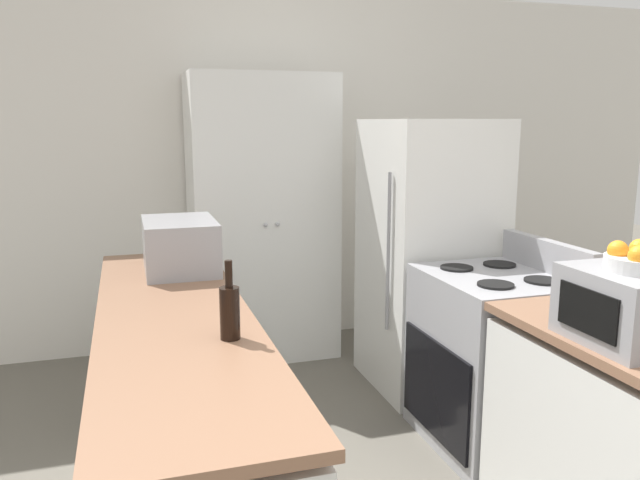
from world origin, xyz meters
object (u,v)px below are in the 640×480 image
at_px(stove, 493,358).
at_px(toaster_oven, 628,307).
at_px(refrigerator, 429,255).
at_px(wine_bottle, 230,311).
at_px(fruit_bowl, 636,260).
at_px(pantry_cabinet, 262,218).
at_px(microwave, 180,245).

relative_size(stove, toaster_oven, 2.68).
xyz_separation_m(refrigerator, wine_bottle, (-1.45, -1.32, 0.17)).
height_order(stove, fruit_bowl, fruit_bowl).
bearing_deg(toaster_oven, stove, 82.73).
distance_m(wine_bottle, fruit_bowl, 1.40).
distance_m(pantry_cabinet, stove, 1.90).
relative_size(pantry_cabinet, microwave, 3.85).
bearing_deg(wine_bottle, microwave, 93.82).
bearing_deg(stove, toaster_oven, -97.27).
bearing_deg(wine_bottle, toaster_oven, -18.81).
bearing_deg(toaster_oven, fruit_bowl, -15.65).
distance_m(refrigerator, wine_bottle, 1.97).
distance_m(pantry_cabinet, fruit_bowl, 2.71).
xyz_separation_m(microwave, toaster_oven, (1.38, -1.55, -0.00)).
distance_m(refrigerator, fruit_bowl, 1.81).
bearing_deg(toaster_oven, wine_bottle, 161.19).
relative_size(pantry_cabinet, fruit_bowl, 8.94).
height_order(pantry_cabinet, microwave, pantry_cabinet).
bearing_deg(refrigerator, stove, -91.90).
height_order(wine_bottle, toaster_oven, wine_bottle).
height_order(microwave, fruit_bowl, fruit_bowl).
bearing_deg(pantry_cabinet, fruit_bowl, -74.18).
relative_size(wine_bottle, toaster_oven, 0.72).
distance_m(pantry_cabinet, toaster_oven, 2.69).
bearing_deg(microwave, fruit_bowl, -48.13).
distance_m(refrigerator, microwave, 1.56).
xyz_separation_m(stove, refrigerator, (0.03, 0.80, 0.38)).
bearing_deg(pantry_cabinet, wine_bottle, -105.08).
bearing_deg(fruit_bowl, stove, 83.46).
bearing_deg(toaster_oven, pantry_cabinet, 105.60).
xyz_separation_m(pantry_cabinet, refrigerator, (0.87, -0.83, -0.15)).
bearing_deg(fruit_bowl, microwave, 131.87).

